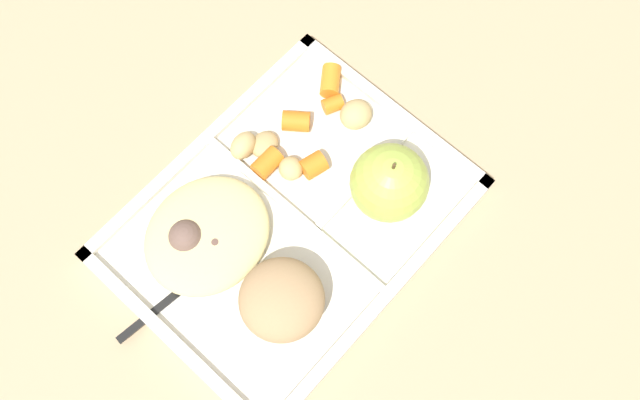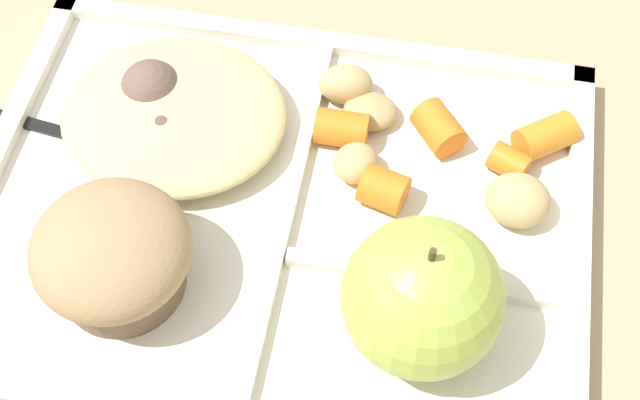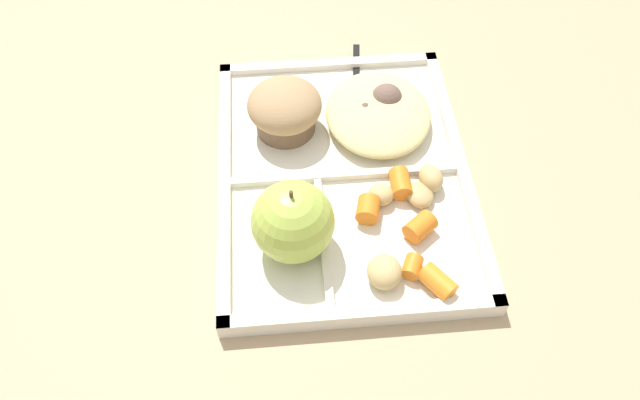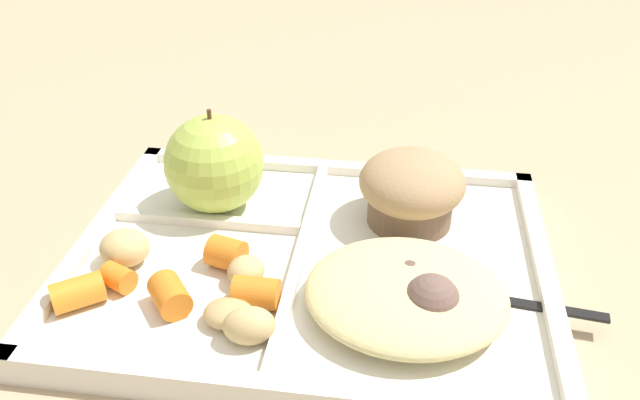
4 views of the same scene
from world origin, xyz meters
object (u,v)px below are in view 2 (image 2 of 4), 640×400
at_px(lunch_tray, 277,218).
at_px(bran_muffin, 113,256).
at_px(plastic_fork, 74,136).
at_px(green_apple, 422,298).

distance_m(lunch_tray, bran_muffin, 0.10).
bearing_deg(plastic_fork, bran_muffin, 123.74).
bearing_deg(lunch_tray, plastic_fork, -12.85).
height_order(bran_muffin, plastic_fork, bran_muffin).
relative_size(green_apple, plastic_fork, 0.66).
distance_m(lunch_tray, green_apple, 0.12).
bearing_deg(green_apple, plastic_fork, -22.13).
height_order(lunch_tray, plastic_fork, lunch_tray).
xyz_separation_m(green_apple, bran_muffin, (0.17, 0.00, -0.01)).
xyz_separation_m(lunch_tray, green_apple, (-0.09, 0.06, 0.05)).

